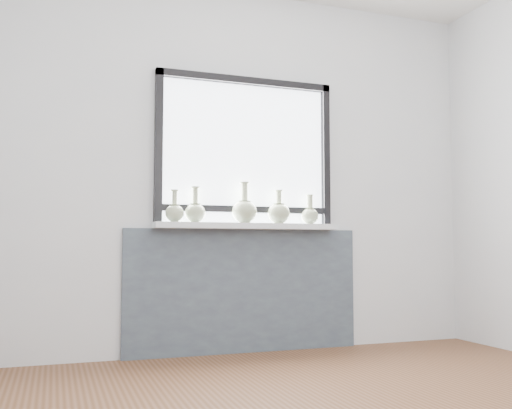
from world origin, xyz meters
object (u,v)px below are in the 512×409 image
object	(u,v)px
vase_e	(310,214)
windowsill	(248,226)
vase_c	(244,210)
vase_b	(195,211)
vase_d	(279,212)
vase_a	(174,212)

from	to	relation	value
vase_e	windowsill	bearing A→B (deg)	-179.56
vase_c	vase_e	bearing A→B (deg)	0.50
vase_b	vase_c	world-z (taller)	vase_c
vase_b	vase_d	size ratio (longest dim) A/B	1.02
windowsill	vase_b	distance (m)	0.39
vase_d	vase_e	world-z (taller)	vase_d
vase_c	vase_e	xyz separation A→B (m)	(0.50, 0.00, -0.02)
windowsill	vase_e	world-z (taller)	vase_e
vase_d	vase_e	bearing A→B (deg)	1.38
vase_c	windowsill	bearing A→B (deg)	1.49
vase_b	vase_d	xyz separation A→B (m)	(0.61, -0.01, 0.00)
windowsill	vase_c	world-z (taller)	vase_c
vase_a	vase_d	distance (m)	0.75
vase_a	vase_c	size ratio (longest dim) A/B	0.75
windowsill	vase_d	bearing A→B (deg)	-0.57
windowsill	vase_a	world-z (taller)	vase_a
vase_d	vase_e	xyz separation A→B (m)	(0.25, 0.01, -0.01)
vase_c	vase_e	world-z (taller)	vase_c
vase_c	vase_e	distance (m)	0.50
vase_a	vase_e	xyz separation A→B (m)	(1.00, 0.01, 0.00)
vase_b	windowsill	bearing A→B (deg)	-1.38
windowsill	vase_a	distance (m)	0.53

